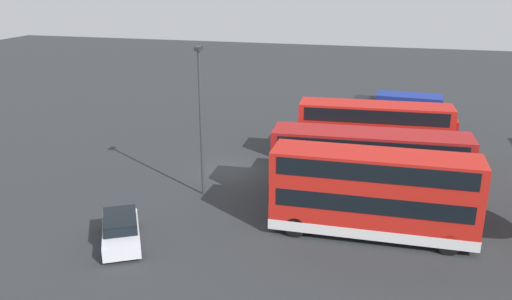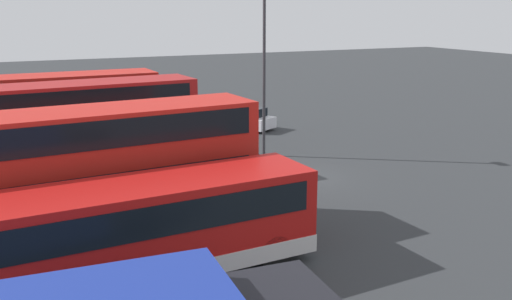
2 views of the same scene
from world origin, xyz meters
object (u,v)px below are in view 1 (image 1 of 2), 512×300
bus_single_deck_near_end (377,131)px  bus_double_decker_fifth (373,192)px  box_truck_blue (398,111)px  lamp_post_tall (201,112)px  bus_double_decker_second (374,133)px  bus_double_decker_fourth (369,167)px  bus_single_deck_third (373,162)px  car_hatchback_silver (121,230)px

bus_single_deck_near_end → bus_double_decker_fifth: bearing=1.6°
box_truck_blue → lamp_post_tall: bearing=-32.6°
bus_double_decker_second → bus_double_decker_fifth: same height
bus_double_decker_fifth → box_truck_blue: bearing=177.0°
bus_double_decker_fourth → box_truck_blue: size_ratio=1.49×
bus_double_decker_second → bus_double_decker_fourth: 7.07m
bus_double_decker_fourth → lamp_post_tall: lamp_post_tall is taller
bus_single_deck_third → bus_double_decker_second: bearing=-177.0°
bus_single_deck_third → lamp_post_tall: bearing=-67.2°
lamp_post_tall → bus_double_decker_fifth: bearing=74.9°
box_truck_blue → lamp_post_tall: size_ratio=0.84×
box_truck_blue → bus_double_decker_fourth: bearing=-5.1°
bus_double_decker_fourth → bus_single_deck_third: bearing=178.3°
bus_double_decker_fourth → box_truck_blue: bus_double_decker_fourth is taller
bus_single_deck_third → lamp_post_tall: lamp_post_tall is taller
bus_double_decker_second → bus_single_deck_third: size_ratio=1.01×
bus_single_deck_near_end → car_hatchback_silver: bearing=-32.7°
bus_single_deck_third → box_truck_blue: bearing=174.1°
bus_double_decker_fourth → car_hatchback_silver: bearing=-56.3°
bus_double_decker_second → lamp_post_tall: bearing=-51.0°
box_truck_blue → bus_double_decker_fifth: bearing=-3.0°
bus_double_decker_second → lamp_post_tall: size_ratio=1.16×
car_hatchback_silver → bus_double_decker_fourth: bearing=123.7°
box_truck_blue → car_hatchback_silver: 28.30m
bus_single_deck_third → car_hatchback_silver: 16.36m
bus_single_deck_third → box_truck_blue: 13.83m
bus_double_decker_fifth → lamp_post_tall: 11.14m
bus_single_deck_near_end → bus_double_decker_fourth: bus_double_decker_fourth is taller
bus_single_deck_near_end → bus_double_decker_fifth: size_ratio=1.09×
bus_double_decker_fourth → lamp_post_tall: 10.38m
box_truck_blue → car_hatchback_silver: size_ratio=1.65×
bus_double_decker_fourth → bus_double_decker_fifth: same height
bus_single_deck_near_end → bus_single_deck_third: bearing=0.3°
bus_single_deck_third → car_hatchback_silver: bus_single_deck_third is taller
bus_double_decker_fourth → car_hatchback_silver: 14.29m
bus_double_decker_fifth → car_hatchback_silver: bearing=-71.2°
bus_single_deck_third → car_hatchback_silver: (11.20, -11.89, -0.92)m
bus_double_decker_fourth → box_truck_blue: 17.16m
bus_single_deck_near_end → car_hatchback_silver: bus_single_deck_near_end is taller
box_truck_blue → bus_single_deck_near_end: bearing=-12.8°
box_truck_blue → lamp_post_tall: lamp_post_tall is taller
bus_single_deck_third → bus_double_decker_fourth: size_ratio=0.93×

